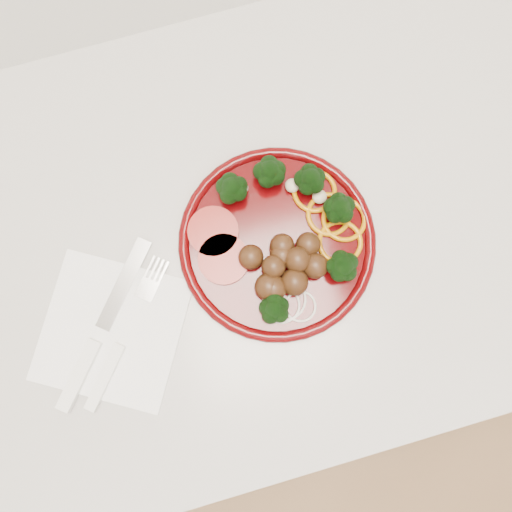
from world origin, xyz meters
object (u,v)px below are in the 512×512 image
object	(u,v)px
napkin	(112,330)
knife	(94,346)
fork	(114,359)
plate	(281,242)

from	to	relation	value
napkin	knife	distance (m)	0.03
knife	fork	bearing A→B (deg)	-97.00
knife	napkin	bearing A→B (deg)	-22.66
knife	fork	size ratio (longest dim) A/B	1.12
fork	plate	bearing A→B (deg)	-31.15
plate	fork	xyz separation A→B (m)	(-0.23, -0.08, -0.01)
fork	knife	bearing A→B (deg)	83.00
napkin	knife	bearing A→B (deg)	-152.57
napkin	fork	world-z (taller)	fork
plate	fork	bearing A→B (deg)	-161.06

